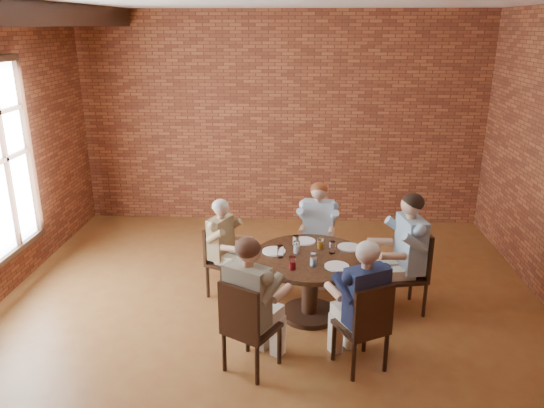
# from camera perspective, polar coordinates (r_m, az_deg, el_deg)

# --- Properties ---
(floor) EXTENTS (7.00, 7.00, 0.00)m
(floor) POSITION_cam_1_polar(r_m,az_deg,el_deg) (5.93, -0.54, -13.45)
(floor) COLOR brown
(floor) RESTS_ON ground
(wall_back) EXTENTS (7.00, 0.00, 7.00)m
(wall_back) POSITION_cam_1_polar(r_m,az_deg,el_deg) (8.64, 0.99, 8.99)
(wall_back) COLOR brown
(wall_back) RESTS_ON ground
(ceiling_beam) EXTENTS (0.22, 6.90, 0.26)m
(ceiling_beam) POSITION_cam_1_polar(r_m,az_deg,el_deg) (5.74, -27.25, 17.88)
(ceiling_beam) COLOR black
(ceiling_beam) RESTS_ON ceiling
(dining_table) EXTENTS (1.28, 1.28, 0.75)m
(dining_table) POSITION_cam_1_polar(r_m,az_deg,el_deg) (5.96, 4.14, -7.51)
(dining_table) COLOR black
(dining_table) RESTS_ON floor
(chair_a) EXTENTS (0.55, 0.55, 0.98)m
(chair_a) POSITION_cam_1_polar(r_m,az_deg,el_deg) (6.31, 14.74, -6.62)
(chair_a) COLOR black
(chair_a) RESTS_ON floor
(diner_a) EXTENTS (0.81, 0.70, 1.41)m
(diner_a) POSITION_cam_1_polar(r_m,az_deg,el_deg) (6.20, 14.05, -5.21)
(diner_a) COLOR teal
(diner_a) RESTS_ON floor
(chair_b) EXTENTS (0.44, 0.44, 0.91)m
(chair_b) POSITION_cam_1_polar(r_m,az_deg,el_deg) (6.94, 4.95, -3.92)
(chair_b) COLOR black
(chair_b) RESTS_ON floor
(diner_b) EXTENTS (0.56, 0.66, 1.29)m
(diner_b) POSITION_cam_1_polar(r_m,az_deg,el_deg) (6.81, 4.93, -3.03)
(diner_b) COLOR #98ACC1
(diner_b) RESTS_ON floor
(chair_c) EXTENTS (0.49, 0.49, 0.88)m
(chair_c) POSITION_cam_1_polar(r_m,az_deg,el_deg) (6.49, -5.61, -5.76)
(chair_c) COLOR black
(chair_c) RESTS_ON floor
(diner_c) EXTENTS (0.71, 0.65, 1.22)m
(diner_c) POSITION_cam_1_polar(r_m,az_deg,el_deg) (6.40, -5.12, -4.82)
(diner_c) COLOR brown
(diner_c) RESTS_ON floor
(chair_d) EXTENTS (0.60, 0.60, 0.95)m
(chair_d) POSITION_cam_1_polar(r_m,az_deg,el_deg) (5.06, -2.81, -12.83)
(chair_d) COLOR black
(chair_d) RESTS_ON floor
(diner_d) EXTENTS (0.81, 0.85, 1.36)m
(diner_d) POSITION_cam_1_polar(r_m,az_deg,el_deg) (5.03, -2.23, -10.78)
(diner_d) COLOR gray
(diner_d) RESTS_ON floor
(chair_e) EXTENTS (0.57, 0.57, 0.93)m
(chair_e) POSITION_cam_1_polar(r_m,az_deg,el_deg) (5.15, 10.08, -12.60)
(chair_e) COLOR black
(chair_e) RESTS_ON floor
(diner_e) EXTENTS (0.76, 0.81, 1.32)m
(diner_e) POSITION_cam_1_polar(r_m,az_deg,el_deg) (5.13, 9.65, -10.70)
(diner_e) COLOR #1A254B
(diner_e) RESTS_ON floor
(plate_a) EXTENTS (0.26, 0.26, 0.01)m
(plate_a) POSITION_cam_1_polar(r_m,az_deg,el_deg) (6.11, 8.26, -4.62)
(plate_a) COLOR white
(plate_a) RESTS_ON dining_table
(plate_b) EXTENTS (0.26, 0.26, 0.01)m
(plate_b) POSITION_cam_1_polar(r_m,az_deg,el_deg) (6.23, 3.51, -4.00)
(plate_b) COLOR white
(plate_b) RESTS_ON dining_table
(plate_c) EXTENTS (0.26, 0.26, 0.01)m
(plate_c) POSITION_cam_1_polar(r_m,az_deg,el_deg) (5.95, 0.20, -5.09)
(plate_c) COLOR white
(plate_c) RESTS_ON dining_table
(plate_d) EXTENTS (0.26, 0.26, 0.01)m
(plate_d) POSITION_cam_1_polar(r_m,az_deg,el_deg) (5.63, 6.99, -6.67)
(plate_d) COLOR white
(plate_d) RESTS_ON dining_table
(glass_a) EXTENTS (0.07, 0.07, 0.14)m
(glass_a) POSITION_cam_1_polar(r_m,az_deg,el_deg) (5.93, 6.49, -4.66)
(glass_a) COLOR white
(glass_a) RESTS_ON dining_table
(glass_b) EXTENTS (0.07, 0.07, 0.14)m
(glass_b) POSITION_cam_1_polar(r_m,az_deg,el_deg) (6.03, 5.22, -4.20)
(glass_b) COLOR white
(glass_b) RESTS_ON dining_table
(glass_c) EXTENTS (0.07, 0.07, 0.14)m
(glass_c) POSITION_cam_1_polar(r_m,az_deg,el_deg) (6.05, 2.57, -4.06)
(glass_c) COLOR white
(glass_c) RESTS_ON dining_table
(glass_d) EXTENTS (0.07, 0.07, 0.14)m
(glass_d) POSITION_cam_1_polar(r_m,az_deg,el_deg) (5.90, 2.67, -4.66)
(glass_d) COLOR white
(glass_d) RESTS_ON dining_table
(glass_e) EXTENTS (0.07, 0.07, 0.14)m
(glass_e) POSITION_cam_1_polar(r_m,az_deg,el_deg) (5.78, 0.91, -5.14)
(glass_e) COLOR white
(glass_e) RESTS_ON dining_table
(glass_f) EXTENTS (0.07, 0.07, 0.14)m
(glass_f) POSITION_cam_1_polar(r_m,az_deg,el_deg) (5.52, 2.21, -6.38)
(glass_f) COLOR white
(glass_f) RESTS_ON dining_table
(glass_g) EXTENTS (0.07, 0.07, 0.14)m
(glass_g) POSITION_cam_1_polar(r_m,az_deg,el_deg) (5.61, 4.47, -5.98)
(glass_g) COLOR white
(glass_g) RESTS_ON dining_table
(smartphone) EXTENTS (0.08, 0.14, 0.01)m
(smartphone) POSITION_cam_1_polar(r_m,az_deg,el_deg) (5.53, 8.11, -7.24)
(smartphone) COLOR black
(smartphone) RESTS_ON dining_table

